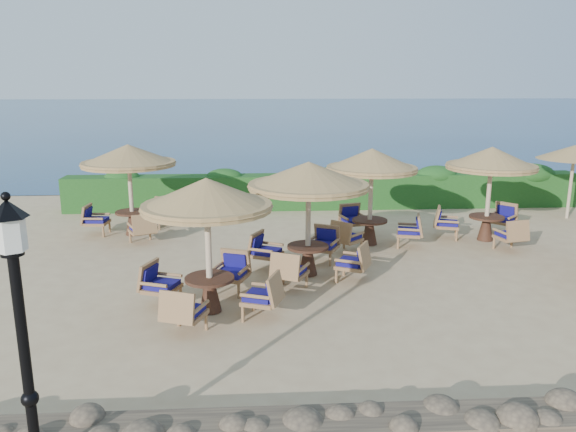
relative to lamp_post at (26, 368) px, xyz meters
The scene contains 11 objects.
ground 8.47m from the lamp_post, 54.78° to the left, with size 120.00×120.00×0.00m, color tan.
sea 76.97m from the lamp_post, 86.42° to the left, with size 160.00×160.00×0.00m, color #0C264F.
hedge 14.83m from the lamp_post, 71.08° to the left, with size 18.00×0.90×1.20m, color #154115.
stone_wall 5.02m from the lamp_post, ahead, with size 15.00×0.65×0.44m, color brown.
lamp_post is the anchor object (origin of this frame).
extra_parasol 17.41m from the lamp_post, 43.60° to the left, with size 2.30×2.30×2.41m.
cafe_set_0 5.19m from the lamp_post, 73.70° to the left, with size 2.87×2.87×2.65m.
cafe_set_1 7.86m from the lamp_post, 63.03° to the left, with size 2.82×2.82×2.65m.
cafe_set_3 10.86m from the lamp_post, 96.49° to the left, with size 2.77×2.77×2.65m.
cafe_set_4 10.88m from the lamp_post, 59.69° to the left, with size 2.68×2.68×2.65m.
cafe_set_5 13.05m from the lamp_post, 47.29° to the left, with size 2.71×2.68×2.65m.
Camera 1 is at (-2.44, -12.15, 4.40)m, focal length 35.00 mm.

